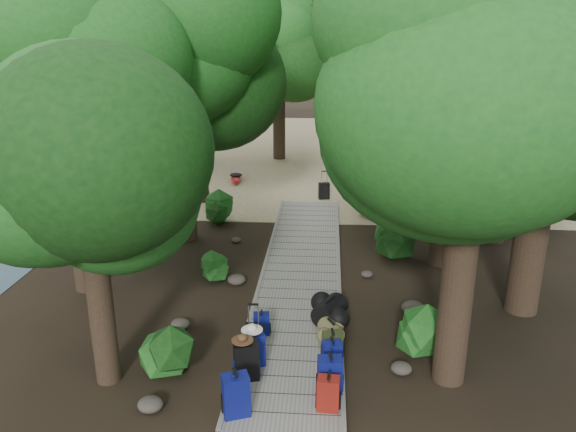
# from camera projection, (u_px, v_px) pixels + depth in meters

# --- Properties ---
(ground) EXTENTS (120.00, 120.00, 0.00)m
(ground) POSITION_uv_depth(u_px,v_px,m) (299.00, 294.00, 13.27)
(ground) COLOR black
(ground) RESTS_ON ground
(sand_beach) EXTENTS (40.00, 22.00, 0.02)m
(sand_beach) POSITION_uv_depth(u_px,v_px,m) (316.00, 152.00, 28.39)
(sand_beach) COLOR #CBB489
(sand_beach) RESTS_ON ground
(boardwalk) EXTENTS (2.00, 12.00, 0.12)m
(boardwalk) POSITION_uv_depth(u_px,v_px,m) (301.00, 274.00, 14.19)
(boardwalk) COLOR gray
(boardwalk) RESTS_ON ground
(backpack_left_a) EXTENTS (0.49, 0.42, 0.78)m
(backpack_left_a) POSITION_uv_depth(u_px,v_px,m) (236.00, 393.00, 8.83)
(backpack_left_a) COLOR navy
(backpack_left_a) RESTS_ON boardwalk
(backpack_left_b) EXTENTS (0.49, 0.40, 0.78)m
(backpack_left_b) POSITION_uv_depth(u_px,v_px,m) (246.00, 358.00, 9.76)
(backpack_left_b) COLOR black
(backpack_left_b) RESTS_ON boardwalk
(backpack_left_c) EXTENTS (0.46, 0.41, 0.70)m
(backpack_left_c) POSITION_uv_depth(u_px,v_px,m) (254.00, 348.00, 10.16)
(backpack_left_c) COLOR navy
(backpack_left_c) RESTS_ON boardwalk
(backpack_left_d) EXTENTS (0.34, 0.26, 0.49)m
(backpack_left_d) POSITION_uv_depth(u_px,v_px,m) (262.00, 323.00, 11.24)
(backpack_left_d) COLOR navy
(backpack_left_d) RESTS_ON boardwalk
(backpack_right_a) EXTENTS (0.37, 0.28, 0.64)m
(backpack_right_a) POSITION_uv_depth(u_px,v_px,m) (328.00, 392.00, 8.98)
(backpack_right_a) COLOR maroon
(backpack_right_a) RESTS_ON boardwalk
(backpack_right_b) EXTENTS (0.44, 0.33, 0.73)m
(backpack_right_b) POSITION_uv_depth(u_px,v_px,m) (330.00, 374.00, 9.38)
(backpack_right_b) COLOR navy
(backpack_right_b) RESTS_ON boardwalk
(backpack_right_c) EXTENTS (0.39, 0.31, 0.59)m
(backpack_right_c) POSITION_uv_depth(u_px,v_px,m) (332.00, 354.00, 10.06)
(backpack_right_c) COLOR navy
(backpack_right_c) RESTS_ON boardwalk
(backpack_right_d) EXTENTS (0.40, 0.31, 0.56)m
(backpack_right_d) POSITION_uv_depth(u_px,v_px,m) (332.00, 345.00, 10.39)
(backpack_right_d) COLOR #2D3618
(backpack_right_d) RESTS_ON boardwalk
(duffel_right_khaki) EXTENTS (0.55, 0.62, 0.35)m
(duffel_right_khaki) POSITION_uv_depth(u_px,v_px,m) (331.00, 330.00, 11.09)
(duffel_right_khaki) COLOR brown
(duffel_right_khaki) RESTS_ON boardwalk
(duffel_right_black) EXTENTS (0.79, 0.92, 0.49)m
(duffel_right_black) POSITION_uv_depth(u_px,v_px,m) (330.00, 310.00, 11.72)
(duffel_right_black) COLOR black
(duffel_right_black) RESTS_ON boardwalk
(suitcase_on_boardwalk) EXTENTS (0.39, 0.27, 0.56)m
(suitcase_on_boardwalk) POSITION_uv_depth(u_px,v_px,m) (254.00, 339.00, 10.59)
(suitcase_on_boardwalk) COLOR black
(suitcase_on_boardwalk) RESTS_ON boardwalk
(lone_suitcase_on_sand) EXTENTS (0.43, 0.31, 0.60)m
(lone_suitcase_on_sand) POSITION_uv_depth(u_px,v_px,m) (324.00, 191.00, 20.46)
(lone_suitcase_on_sand) COLOR black
(lone_suitcase_on_sand) RESTS_ON sand_beach
(hat_brown) EXTENTS (0.38, 0.38, 0.11)m
(hat_brown) POSITION_uv_depth(u_px,v_px,m) (242.00, 337.00, 9.57)
(hat_brown) COLOR #51351E
(hat_brown) RESTS_ON backpack_left_b
(hat_white) EXTENTS (0.39, 0.39, 0.13)m
(hat_white) POSITION_uv_depth(u_px,v_px,m) (252.00, 327.00, 10.04)
(hat_white) COLOR silver
(hat_white) RESTS_ON backpack_left_c
(kayak) EXTENTS (1.19, 3.61, 0.35)m
(kayak) POSITION_uv_depth(u_px,v_px,m) (236.00, 177.00, 22.93)
(kayak) COLOR #A00E0D
(kayak) RESTS_ON sand_beach
(sun_lounger) EXTENTS (1.08, 1.72, 0.53)m
(sun_lounger) POSITION_uv_depth(u_px,v_px,m) (388.00, 182.00, 21.74)
(sun_lounger) COLOR silver
(sun_lounger) RESTS_ON sand_beach
(tree_right_a) EXTENTS (4.83, 4.83, 8.05)m
(tree_right_a) POSITION_uv_depth(u_px,v_px,m) (471.00, 159.00, 8.78)
(tree_right_a) COLOR black
(tree_right_a) RESTS_ON ground
(tree_right_b) EXTENTS (5.61, 5.61, 10.03)m
(tree_right_b) POSITION_uv_depth(u_px,v_px,m) (554.00, 80.00, 10.91)
(tree_right_b) COLOR black
(tree_right_b) RESTS_ON ground
(tree_right_c) EXTENTS (5.02, 5.02, 8.69)m
(tree_right_c) POSITION_uv_depth(u_px,v_px,m) (455.00, 98.00, 13.59)
(tree_right_c) COLOR black
(tree_right_c) RESTS_ON ground
(tree_right_d) EXTENTS (6.67, 6.67, 12.24)m
(tree_right_d) POSITION_uv_depth(u_px,v_px,m) (515.00, 22.00, 14.72)
(tree_right_d) COLOR black
(tree_right_d) RESTS_ON ground
(tree_right_e) EXTENTS (5.34, 5.34, 9.60)m
(tree_right_e) POSITION_uv_depth(u_px,v_px,m) (432.00, 67.00, 17.76)
(tree_right_e) COLOR black
(tree_right_e) RESTS_ON ground
(tree_right_f) EXTENTS (6.10, 6.10, 10.89)m
(tree_right_f) POSITION_uv_depth(u_px,v_px,m) (492.00, 44.00, 19.45)
(tree_right_f) COLOR black
(tree_right_f) RESTS_ON ground
(tree_left_a) EXTENTS (3.68, 3.68, 6.13)m
(tree_left_a) POSITION_uv_depth(u_px,v_px,m) (90.00, 217.00, 9.07)
(tree_left_a) COLOR black
(tree_left_a) RESTS_ON ground
(tree_left_b) EXTENTS (4.49, 4.49, 8.08)m
(tree_left_b) POSITION_uv_depth(u_px,v_px,m) (68.00, 121.00, 12.25)
(tree_left_b) COLOR black
(tree_left_b) RESTS_ON ground
(tree_left_c) EXTENTS (4.93, 4.93, 8.58)m
(tree_left_c) POSITION_uv_depth(u_px,v_px,m) (179.00, 92.00, 15.38)
(tree_left_c) COLOR black
(tree_left_c) RESTS_ON ground
(tree_back_a) EXTENTS (4.79, 4.79, 8.29)m
(tree_back_a) POSITION_uv_depth(u_px,v_px,m) (279.00, 70.00, 25.62)
(tree_back_a) COLOR black
(tree_back_a) RESTS_ON ground
(tree_back_b) EXTENTS (5.45, 5.45, 9.73)m
(tree_back_b) POSITION_uv_depth(u_px,v_px,m) (362.00, 52.00, 26.85)
(tree_back_b) COLOR black
(tree_back_b) RESTS_ON ground
(tree_back_c) EXTENTS (5.45, 5.45, 9.81)m
(tree_back_c) POSITION_uv_depth(u_px,v_px,m) (435.00, 52.00, 26.01)
(tree_back_c) COLOR black
(tree_back_c) RESTS_ON ground
(tree_back_d) EXTENTS (4.47, 4.47, 7.45)m
(tree_back_d) POSITION_uv_depth(u_px,v_px,m) (199.00, 80.00, 25.51)
(tree_back_d) COLOR black
(tree_back_d) RESTS_ON ground
(palm_right_a) EXTENTS (4.46, 4.46, 7.60)m
(palm_right_a) POSITION_uv_depth(u_px,v_px,m) (391.00, 100.00, 17.84)
(palm_right_a) COLOR #154613
(palm_right_a) RESTS_ON ground
(palm_right_b) EXTENTS (4.05, 4.05, 7.82)m
(palm_right_b) POSITION_uv_depth(u_px,v_px,m) (441.00, 84.00, 21.77)
(palm_right_b) COLOR #154613
(palm_right_b) RESTS_ON ground
(palm_right_c) EXTENTS (4.53, 4.53, 7.21)m
(palm_right_c) POSITION_uv_depth(u_px,v_px,m) (364.00, 86.00, 23.90)
(palm_right_c) COLOR #154613
(palm_right_c) RESTS_ON ground
(palm_left_a) EXTENTS (4.85, 4.85, 7.72)m
(palm_left_a) POSITION_uv_depth(u_px,v_px,m) (192.00, 94.00, 18.97)
(palm_left_a) COLOR #154613
(palm_left_a) RESTS_ON ground
(rock_left_a) EXTENTS (0.43, 0.38, 0.23)m
(rock_left_a) POSITION_uv_depth(u_px,v_px,m) (150.00, 404.00, 9.19)
(rock_left_a) COLOR #4C473F
(rock_left_a) RESTS_ON ground
(rock_left_b) EXTENTS (0.40, 0.36, 0.22)m
(rock_left_b) POSITION_uv_depth(u_px,v_px,m) (180.00, 324.00, 11.68)
(rock_left_b) COLOR #4C473F
(rock_left_b) RESTS_ON ground
(rock_left_c) EXTENTS (0.45, 0.41, 0.25)m
(rock_left_c) POSITION_uv_depth(u_px,v_px,m) (237.00, 280.00, 13.72)
(rock_left_c) COLOR #4C473F
(rock_left_c) RESTS_ON ground
(rock_left_d) EXTENTS (0.29, 0.26, 0.16)m
(rock_left_d) POSITION_uv_depth(u_px,v_px,m) (236.00, 240.00, 16.41)
(rock_left_d) COLOR #4C473F
(rock_left_d) RESTS_ON ground
(rock_right_a) EXTENTS (0.39, 0.35, 0.22)m
(rock_right_a) POSITION_uv_depth(u_px,v_px,m) (401.00, 368.00, 10.18)
(rock_right_a) COLOR #4C473F
(rock_right_a) RESTS_ON ground
(rock_right_b) EXTENTS (0.51, 0.46, 0.28)m
(rock_right_b) POSITION_uv_depth(u_px,v_px,m) (413.00, 308.00, 12.32)
(rock_right_b) COLOR #4C473F
(rock_right_b) RESTS_ON ground
(rock_right_c) EXTENTS (0.30, 0.27, 0.16)m
(rock_right_c) POSITION_uv_depth(u_px,v_px,m) (367.00, 274.00, 14.12)
(rock_right_c) COLOR #4C473F
(rock_right_c) RESTS_ON ground
(rock_right_d) EXTENTS (0.60, 0.54, 0.33)m
(rock_right_d) POSITION_uv_depth(u_px,v_px,m) (401.00, 232.00, 16.80)
(rock_right_d) COLOR #4C473F
(rock_right_d) RESTS_ON ground
(shrub_left_a) EXTENTS (1.04, 1.04, 0.94)m
(shrub_left_a) POSITION_uv_depth(u_px,v_px,m) (168.00, 350.00, 10.11)
(shrub_left_a) COLOR #18511B
(shrub_left_a) RESTS_ON ground
(shrub_left_b) EXTENTS (0.78, 0.78, 0.70)m
(shrub_left_b) POSITION_uv_depth(u_px,v_px,m) (213.00, 269.00, 13.79)
(shrub_left_b) COLOR #18511B
(shrub_left_b) RESTS_ON ground
(shrub_left_c) EXTENTS (1.10, 1.10, 0.99)m
(shrub_left_c) POSITION_uv_depth(u_px,v_px,m) (215.00, 208.00, 17.95)
(shrub_left_c) COLOR #18511B
(shrub_left_c) RESTS_ON ground
(shrub_right_a) EXTENTS (1.09, 1.09, 0.98)m
(shrub_right_a) POSITION_uv_depth(u_px,v_px,m) (419.00, 330.00, 10.71)
(shrub_right_a) COLOR #18511B
(shrub_right_a) RESTS_ON ground
(shrub_right_b) EXTENTS (1.30, 1.30, 1.17)m
(shrub_right_b) POSITION_uv_depth(u_px,v_px,m) (391.00, 237.00, 15.23)
(shrub_right_b) COLOR #18511B
(shrub_right_b) RESTS_ON ground
(shrub_right_c) EXTENTS (0.72, 0.72, 0.65)m
(shrub_right_c) POSITION_uv_depth(u_px,v_px,m) (366.00, 206.00, 18.67)
(shrub_right_c) COLOR #18511B
(shrub_right_c) RESTS_ON ground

